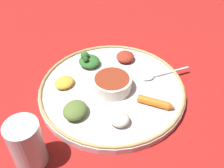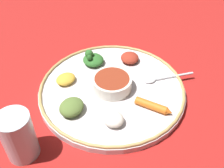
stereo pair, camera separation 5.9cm
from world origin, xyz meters
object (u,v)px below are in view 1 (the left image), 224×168
center_bowl (112,83)px  spoon (158,75)px  drinking_glass (28,147)px  carrot_near_spoon (156,103)px  greens_pile (89,61)px

center_bowl → spoon: center_bowl is taller
spoon → drinking_glass: 0.40m
drinking_glass → spoon: bearing=128.1°
spoon → carrot_near_spoon: carrot_near_spoon is taller
center_bowl → drinking_glass: 0.28m
spoon → greens_pile: 0.21m
center_bowl → drinking_glass: drinking_glass is taller
center_bowl → spoon: size_ratio=0.73×
center_bowl → greens_pile: greens_pile is taller
center_bowl → carrot_near_spoon: 0.13m
drinking_glass → greens_pile: bearing=159.0°
carrot_near_spoon → spoon: bearing=167.2°
spoon → greens_pile: size_ratio=1.69×
drinking_glass → carrot_near_spoon: bearing=114.9°
spoon → drinking_glass: (0.25, -0.32, 0.03)m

